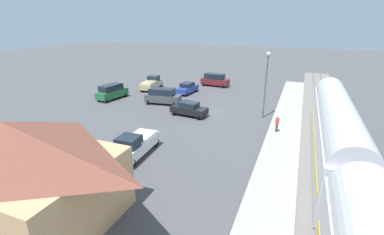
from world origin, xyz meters
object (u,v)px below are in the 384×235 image
object	(u,v)px
pickup_white	(135,145)
pedestrian_on_platform	(277,123)
suv_green	(112,92)
suv_charcoal	(163,96)
pickup_tan	(152,83)
light_pole_near_platform	(266,77)
suv_maroon	(215,80)
sedan_blue	(187,88)
station_building	(11,168)
sedan_black	(189,109)

from	to	relation	value
pickup_white	pedestrian_on_platform	bearing A→B (deg)	-139.01
suv_green	suv_charcoal	size ratio (longest dim) A/B	1.01
suv_green	suv_charcoal	bearing A→B (deg)	-176.17
pickup_tan	pickup_white	size ratio (longest dim) A/B	1.02
pickup_white	light_pole_near_platform	size ratio (longest dim) A/B	0.70
pedestrian_on_platform	suv_maroon	size ratio (longest dim) A/B	0.34
suv_green	pickup_tan	distance (m)	8.14
pickup_tan	suv_charcoal	xyz separation A→B (m)	(-5.93, 7.25, 0.12)
pickup_white	suv_charcoal	bearing A→B (deg)	-71.00
pedestrian_on_platform	suv_green	size ratio (longest dim) A/B	0.33
sedan_blue	pickup_white	bearing A→B (deg)	101.14
station_building	pickup_white	distance (m)	9.49
pedestrian_on_platform	sedan_blue	distance (m)	19.47
pedestrian_on_platform	pickup_tan	xyz separation A→B (m)	(21.90, -12.75, -0.25)
sedan_black	suv_maroon	world-z (taller)	suv_maroon
suv_charcoal	pickup_white	world-z (taller)	suv_charcoal
suv_charcoal	light_pole_near_platform	distance (m)	14.45
station_building	sedan_blue	size ratio (longest dim) A/B	2.71
pedestrian_on_platform	suv_maroon	distance (m)	22.82
sedan_black	pickup_white	bearing A→B (deg)	88.91
sedan_blue	suv_charcoal	xyz separation A→B (m)	(0.87, 6.78, 0.27)
sedan_black	suv_charcoal	size ratio (longest dim) A/B	0.92
sedan_black	suv_charcoal	bearing A→B (deg)	-31.71
station_building	suv_green	distance (m)	25.84
sedan_blue	suv_maroon	size ratio (longest dim) A/B	0.92
sedan_black	suv_green	xyz separation A→B (m)	(13.58, -2.76, 0.27)
pedestrian_on_platform	suv_charcoal	bearing A→B (deg)	-19.00
pedestrian_on_platform	light_pole_near_platform	bearing A→B (deg)	-67.17
sedan_black	suv_charcoal	distance (m)	6.30
suv_charcoal	suv_maroon	xyz separation A→B (m)	(-3.40, -13.55, 0.00)
pickup_tan	sedan_black	bearing A→B (deg)	136.89
station_building	pickup_tan	xyz separation A→B (m)	(8.66, -31.12, -2.04)
sedan_blue	light_pole_near_platform	size ratio (longest dim) A/B	0.60
sedan_black	pickup_tan	size ratio (longest dim) A/B	0.84
suv_maroon	sedan_blue	bearing A→B (deg)	69.47
suv_green	pickup_white	world-z (taller)	suv_green
station_building	pedestrian_on_platform	size ratio (longest dim) A/B	7.40
sedan_black	pickup_tan	xyz separation A→B (m)	(11.28, -10.56, 0.15)
station_building	suv_charcoal	xyz separation A→B (m)	(2.74, -23.87, -1.92)
station_building	sedan_black	distance (m)	20.84
suv_charcoal	pedestrian_on_platform	bearing A→B (deg)	161.00
pickup_white	suv_maroon	bearing A→B (deg)	-86.52
pedestrian_on_platform	suv_charcoal	size ratio (longest dim) A/B	0.34
sedan_black	pickup_white	size ratio (longest dim) A/B	0.85
suv_maroon	pickup_tan	bearing A→B (deg)	34.02
station_building	pickup_white	size ratio (longest dim) A/B	2.30
station_building	sedan_blue	distance (m)	30.78
sedan_blue	suv_maroon	distance (m)	7.24
pedestrian_on_platform	light_pole_near_platform	xyz separation A→B (m)	(2.03, -4.83, 3.63)
sedan_blue	suv_green	xyz separation A→B (m)	(9.09, 7.33, 0.27)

